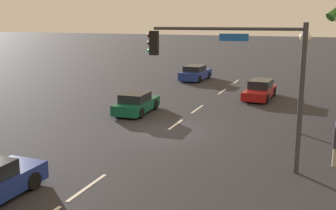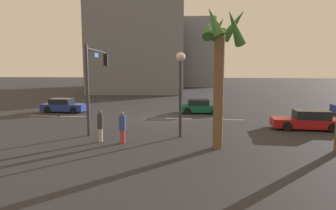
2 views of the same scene
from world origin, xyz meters
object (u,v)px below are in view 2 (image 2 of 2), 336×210
object	(u,v)px
car_1	(64,106)
palm_tree_2	(221,54)
car_0	(308,121)
building_1	(140,48)
pedestrian_0	(122,127)
car_3	(200,107)
pedestrian_1	(100,125)
streetlamp	(181,77)
traffic_signal	(95,72)
building_0	(175,54)

from	to	relation	value
car_1	palm_tree_2	world-z (taller)	palm_tree_2
car_0	building_1	distance (m)	38.47
car_0	palm_tree_2	size ratio (longest dim) A/B	0.65
pedestrian_0	building_1	distance (m)	39.10
car_3	pedestrian_1	world-z (taller)	pedestrian_1
car_0	streetlamp	xyz separation A→B (m)	(8.69, 3.31, 3.11)
traffic_signal	car_0	bearing A→B (deg)	-174.45
car_3	streetlamp	world-z (taller)	streetlamp
car_1	building_1	distance (m)	28.04
streetlamp	building_1	size ratio (longest dim) A/B	0.30
traffic_signal	building_1	size ratio (longest dim) A/B	0.34
car_0	pedestrian_0	bearing A→B (deg)	23.37
pedestrian_0	pedestrian_1	size ratio (longest dim) A/B	0.99
car_0	car_1	world-z (taller)	car_0
car_0	pedestrian_0	xyz separation A→B (m)	(11.86, 5.13, 0.33)
car_3	pedestrian_1	bearing A→B (deg)	63.67
pedestrian_1	building_1	world-z (taller)	building_1
car_1	streetlamp	bearing A→B (deg)	143.30
car_1	car_0	bearing A→B (deg)	164.67
car_1	streetlamp	distance (m)	15.40
building_0	palm_tree_2	bearing A→B (deg)	94.54
streetlamp	building_1	bearing A→B (deg)	-74.15
building_1	pedestrian_0	bearing A→B (deg)	95.83
car_1	pedestrian_0	distance (m)	14.03
streetlamp	pedestrian_1	size ratio (longest dim) A/B	2.83
car_3	traffic_signal	bearing A→B (deg)	47.70
streetlamp	building_1	world-z (taller)	building_1
pedestrian_0	palm_tree_2	world-z (taller)	palm_tree_2
car_0	building_0	xyz separation A→B (m)	(14.21, -52.45, 7.29)
car_0	building_0	size ratio (longest dim) A/B	0.25
pedestrian_1	building_0	distance (m)	57.87
traffic_signal	building_1	bearing A→B (deg)	-83.05
car_0	building_1	size ratio (longest dim) A/B	0.27
traffic_signal	building_0	world-z (taller)	building_0
pedestrian_0	building_0	bearing A→B (deg)	-87.67
palm_tree_2	building_0	size ratio (longest dim) A/B	0.39
car_3	traffic_signal	world-z (taller)	traffic_signal
traffic_signal	pedestrian_1	bearing A→B (deg)	113.42
car_0	car_1	size ratio (longest dim) A/B	1.13
traffic_signal	pedestrian_1	xyz separation A→B (m)	(-1.55, 3.57, -2.99)
car_1	pedestrian_1	distance (m)	13.11
pedestrian_0	building_0	world-z (taller)	building_0
car_3	building_1	size ratio (longest dim) A/B	0.24
palm_tree_2	car_1	bearing A→B (deg)	-38.04
streetlamp	pedestrian_1	world-z (taller)	streetlamp
car_3	pedestrian_0	size ratio (longest dim) A/B	2.28
car_1	building_1	world-z (taller)	building_1
traffic_signal	streetlamp	distance (m)	6.35
car_1	building_0	xyz separation A→B (m)	(-6.58, -46.75, 7.30)
palm_tree_2	building_1	distance (m)	40.31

